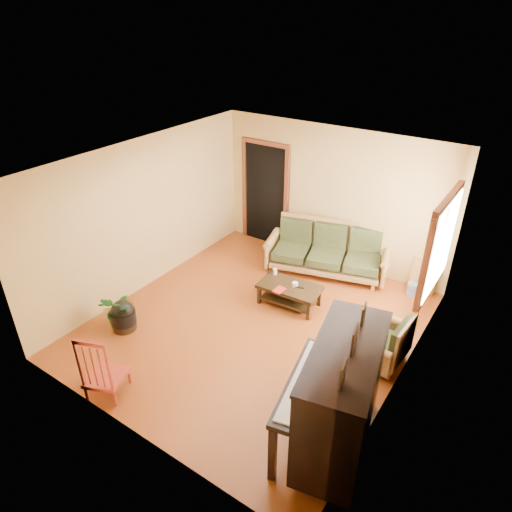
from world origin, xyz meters
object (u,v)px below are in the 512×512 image
Objects in this scene: coffee_table at (289,295)px; ceramic_crock at (412,289)px; armchair at (382,338)px; footstool at (124,319)px; piano at (341,399)px; red_chair at (103,363)px; sofa at (327,251)px; potted_plant at (120,311)px.

coffee_table reaches higher than ceramic_crock.
footstool is (-3.52, -1.54, -0.21)m from armchair.
piano reaches higher than armchair.
footstool is 1.67× the size of ceramic_crock.
armchair is 3.71m from red_chair.
sofa is at bearing 138.51° from armchair.
ceramic_crock is at bearing 41.53° from coffee_table.
red_chair is at bearing -107.48° from coffee_table.
armchair is 0.80× the size of red_chair.
ceramic_crock is 0.37× the size of potted_plant.
footstool is at bearing -134.99° from sofa.
potted_plant reaches higher than coffee_table.
potted_plant is (-3.69, 0.09, -0.40)m from piano.
armchair is 1.90m from ceramic_crock.
piano is at bearing -1.41° from footstool.
sofa is 1.61m from ceramic_crock.
piano reaches higher than ceramic_crock.
piano is 4.12× the size of footstool.
footstool reaches higher than ceramic_crock.
ceramic_crock is (-0.24, 3.51, -0.59)m from piano.
potted_plant reaches higher than ceramic_crock.
sofa is 4.37m from red_chair.
red_chair is (0.84, -1.01, 0.31)m from footstool.
armchair is 1.66m from piano.
potted_plant reaches higher than footstool.
sofa is 2.40m from armchair.
armchair is at bearing 23.29° from potted_plant.
sofa is 1.36× the size of piano.
coffee_table is at bearing 119.89° from piano.
red_chair reaches higher than ceramic_crock.
sofa is 3.80m from piano.
coffee_table is at bearing -107.72° from sofa.
coffee_table is at bearing 169.23° from armchair.
ceramic_crock is (1.56, 0.17, -0.35)m from sofa.
footstool is at bearing 166.82° from piano.
coffee_table is 2.15m from ceramic_crock.
sofa reaches higher than footstool.
armchair reaches higher than coffee_table.
armchair is 3.38× the size of ceramic_crock.
coffee_table is 1.81m from armchair.
footstool is 1.35m from red_chair.
sofa is 2.15× the size of coffee_table.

